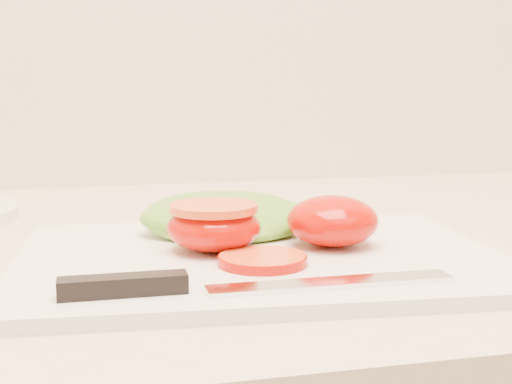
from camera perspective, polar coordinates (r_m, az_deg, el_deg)
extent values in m
cube|color=white|center=(0.54, 0.25, -5.38)|extent=(0.38, 0.29, 0.01)
ellipsoid|color=#C80C00|center=(0.56, 6.14, -2.30)|extent=(0.07, 0.07, 0.04)
ellipsoid|color=#C80C00|center=(0.55, -3.39, -2.84)|extent=(0.07, 0.07, 0.04)
cylinder|color=#CB4216|center=(0.54, -3.40, -1.28)|extent=(0.07, 0.07, 0.01)
cylinder|color=#FF5B2C|center=(0.51, 0.52, -5.44)|extent=(0.06, 0.06, 0.01)
ellipsoid|color=#68B830|center=(0.61, -2.29, -1.98)|extent=(0.16, 0.11, 0.03)
cube|color=silver|center=(0.46, 6.06, -7.25)|extent=(0.16, 0.02, 0.00)
cube|color=black|center=(0.44, -10.58, -7.35)|extent=(0.08, 0.02, 0.01)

